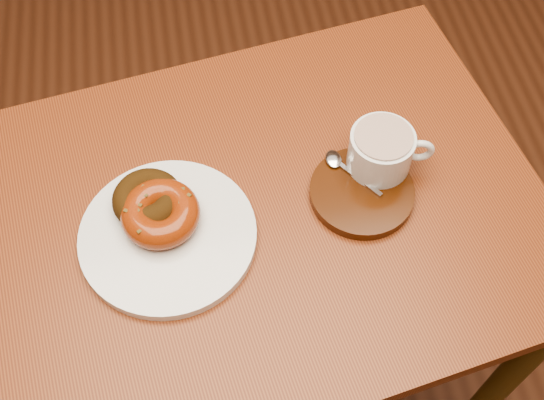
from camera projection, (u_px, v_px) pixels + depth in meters
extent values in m
plane|color=#522B19|center=(137.00, 305.00, 1.74)|extent=(6.00, 6.00, 0.00)
cube|color=brown|center=(259.00, 215.00, 1.00)|extent=(0.92, 0.75, 0.03)
cylinder|color=#443413|center=(500.00, 385.00, 1.26)|extent=(0.05, 0.05, 0.75)
cylinder|color=#443413|center=(49.00, 256.00, 1.40)|extent=(0.05, 0.05, 0.75)
cylinder|color=#443413|center=(381.00, 161.00, 1.53)|extent=(0.05, 0.05, 0.75)
cylinder|color=silver|center=(168.00, 236.00, 0.95)|extent=(0.27, 0.27, 0.02)
torus|color=#36200A|center=(148.00, 199.00, 0.95)|extent=(0.11, 0.11, 0.04)
torus|color=maroon|center=(160.00, 214.00, 0.94)|extent=(0.15, 0.15, 0.04)
cube|color=#4B3C19|center=(184.00, 203.00, 0.93)|extent=(0.01, 0.00, 0.00)
cube|color=#4B3C19|center=(180.00, 194.00, 0.94)|extent=(0.01, 0.01, 0.00)
cube|color=#4B3C19|center=(171.00, 187.00, 0.94)|extent=(0.01, 0.01, 0.00)
cube|color=#4B3C19|center=(160.00, 185.00, 0.94)|extent=(0.01, 0.01, 0.00)
cube|color=#4B3C19|center=(148.00, 188.00, 0.94)|extent=(0.01, 0.01, 0.00)
cube|color=#4B3C19|center=(138.00, 195.00, 0.93)|extent=(0.01, 0.01, 0.00)
cube|color=#4B3C19|center=(133.00, 205.00, 0.93)|extent=(0.01, 0.01, 0.00)
cube|color=#4B3C19|center=(134.00, 216.00, 0.92)|extent=(0.01, 0.01, 0.00)
cube|color=#4B3C19|center=(140.00, 224.00, 0.91)|extent=(0.01, 0.01, 0.00)
cube|color=#4B3C19|center=(151.00, 229.00, 0.91)|extent=(0.01, 0.01, 0.00)
cube|color=#4B3C19|center=(164.00, 228.00, 0.91)|extent=(0.01, 0.01, 0.00)
cube|color=#4B3C19|center=(175.00, 223.00, 0.91)|extent=(0.01, 0.01, 0.00)
cube|color=#4B3C19|center=(182.00, 214.00, 0.92)|extent=(0.01, 0.01, 0.00)
cylinder|color=#351607|center=(362.00, 192.00, 0.99)|extent=(0.15, 0.15, 0.02)
cylinder|color=silver|center=(381.00, 151.00, 0.98)|extent=(0.09, 0.09, 0.06)
cylinder|color=brown|center=(384.00, 137.00, 0.95)|extent=(0.08, 0.08, 0.00)
torus|color=silver|center=(419.00, 151.00, 0.98)|extent=(0.05, 0.02, 0.04)
ellipsoid|color=silver|center=(333.00, 159.00, 1.01)|extent=(0.02, 0.03, 0.01)
cube|color=silver|center=(358.00, 178.00, 0.99)|extent=(0.06, 0.07, 0.00)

